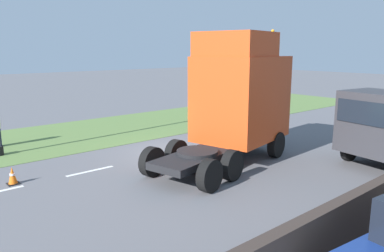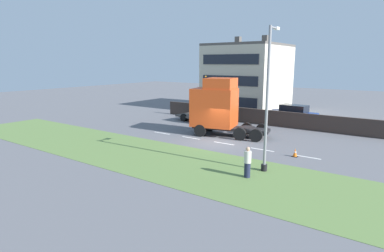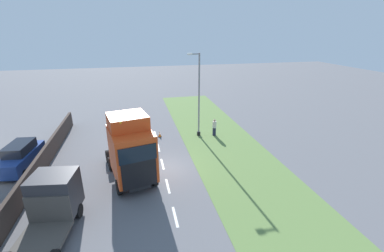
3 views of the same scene
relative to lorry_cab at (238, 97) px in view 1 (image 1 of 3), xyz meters
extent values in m
plane|color=slate|center=(-2.29, -1.37, -2.48)|extent=(120.00, 120.00, 0.00)
cube|color=#607F42|center=(-8.29, -1.37, -2.47)|extent=(7.00, 44.00, 0.01)
cube|color=white|center=(-2.29, -5.27, -2.47)|extent=(0.16, 1.80, 0.00)
cube|color=white|center=(-2.29, -2.07, -2.47)|extent=(0.16, 1.80, 0.00)
cube|color=white|center=(-2.29, 1.13, -2.47)|extent=(0.16, 1.80, 0.00)
cube|color=white|center=(-2.29, 4.33, -2.47)|extent=(0.16, 1.80, 0.00)
cube|color=black|center=(0.26, -1.20, -1.81)|extent=(2.81, 6.74, 0.24)
cube|color=#DB4719|center=(-0.05, 0.24, -0.06)|extent=(3.31, 4.10, 3.26)
cube|color=black|center=(-0.45, 2.04, -0.78)|extent=(2.17, 0.53, 1.82)
cube|color=black|center=(-0.45, 2.04, 0.65)|extent=(2.29, 0.56, 1.04)
cube|color=#DB4719|center=(0.06, -0.29, 2.02)|extent=(2.91, 2.83, 0.90)
sphere|color=orange|center=(0.41, 1.46, 2.54)|extent=(0.14, 0.14, 0.14)
cylinder|color=black|center=(0.58, -2.65, -1.63)|extent=(1.70, 1.70, 0.12)
cylinder|color=black|center=(-1.40, 0.79, -1.96)|extent=(0.54, 1.08, 1.04)
cylinder|color=black|center=(0.94, 1.31, -1.96)|extent=(0.54, 1.08, 1.04)
cylinder|color=black|center=(-0.66, -2.59, -1.96)|extent=(0.54, 1.08, 1.04)
cylinder|color=black|center=(1.68, -2.07, -1.96)|extent=(0.54, 1.08, 1.04)
cylinder|color=black|center=(-0.37, -3.88, -1.96)|extent=(0.54, 1.08, 1.04)
cylinder|color=black|center=(1.97, -3.36, -1.96)|extent=(0.54, 1.08, 1.04)
cube|color=#333338|center=(4.18, 2.92, -0.77)|extent=(2.54, 2.25, 2.25)
cube|color=black|center=(4.03, 1.94, -0.32)|extent=(1.99, 0.34, 0.81)
cylinder|color=black|center=(3.13, 3.07, -2.08)|extent=(0.36, 0.83, 0.80)
cube|color=black|center=(-2.68, -7.77, -2.46)|extent=(0.36, 0.36, 0.03)
cone|color=orange|center=(-2.68, -7.77, -2.17)|extent=(0.28, 0.28, 0.55)
cylinder|color=white|center=(-2.68, -7.77, -2.14)|extent=(0.17, 0.17, 0.07)
camera|label=1|loc=(9.88, -10.85, 1.82)|focal=35.00mm
camera|label=2|loc=(-23.62, -14.15, 3.76)|focal=30.00mm
camera|label=3|loc=(-0.57, 16.33, 7.73)|focal=24.00mm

